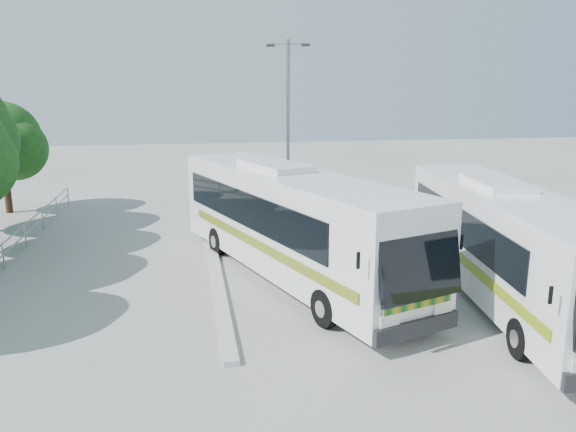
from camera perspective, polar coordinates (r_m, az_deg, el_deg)
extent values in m
plane|color=#A2A29C|center=(19.79, -0.46, -6.49)|extent=(100.00, 100.00, 0.00)
cube|color=#B2B2AD|center=(21.43, -7.47, -4.86)|extent=(0.40, 16.00, 0.15)
cylinder|color=gray|center=(24.09, -26.41, -1.96)|extent=(0.06, 22.00, 0.06)
cylinder|color=gray|center=(24.19, -26.31, -2.88)|extent=(0.06, 22.00, 0.06)
cylinder|color=gray|center=(33.67, -21.77, 1.60)|extent=(0.06, 0.06, 1.00)
cylinder|color=#382314|center=(33.51, -26.65, 2.63)|extent=(0.36, 0.36, 2.77)
sphere|color=#1B3B10|center=(33.22, -27.09, 6.91)|extent=(4.03, 4.03, 4.03)
sphere|color=#1B3B10|center=(32.56, -25.98, 6.14)|extent=(3.28, 3.28, 3.28)
cube|color=silver|center=(19.61, 0.18, -0.40)|extent=(6.84, 13.36, 3.35)
cube|color=black|center=(14.29, 13.26, -4.14)|extent=(2.55, 1.29, 2.13)
cube|color=black|center=(19.48, -4.35, 0.71)|extent=(3.44, 10.00, 1.21)
cube|color=black|center=(20.77, 2.65, 1.50)|extent=(3.44, 10.00, 1.21)
cube|color=#0B531A|center=(18.86, -3.06, -2.94)|extent=(3.71, 10.82, 0.31)
cylinder|color=black|center=(15.96, 3.82, -9.31)|extent=(0.67, 1.15, 1.10)
cylinder|color=black|center=(17.34, 10.80, -7.66)|extent=(0.67, 1.15, 1.10)
cylinder|color=black|center=(22.75, -7.16, -2.55)|extent=(0.67, 1.15, 1.10)
cylinder|color=black|center=(23.74, -1.60, -1.79)|extent=(0.67, 1.15, 1.10)
cube|color=white|center=(18.77, 21.18, -2.36)|extent=(4.26, 12.49, 3.11)
cube|color=black|center=(18.76, 16.91, -0.83)|extent=(1.43, 9.71, 1.12)
cube|color=black|center=(19.76, 24.04, -0.73)|extent=(1.43, 9.71, 1.12)
cube|color=#0E4C0A|center=(18.18, 17.62, -4.49)|extent=(1.53, 10.52, 0.29)
cylinder|color=black|center=(15.33, 22.56, -11.44)|extent=(0.45, 1.05, 1.02)
cylinder|color=black|center=(21.88, 14.57, -3.60)|extent=(0.45, 1.05, 1.02)
cylinder|color=black|center=(22.65, 20.18, -3.43)|extent=(0.45, 1.05, 1.02)
cylinder|color=gray|center=(29.14, 0.00, 8.75)|extent=(0.23, 0.23, 8.91)
cylinder|color=gray|center=(29.14, 0.00, 17.07)|extent=(1.71, 0.68, 0.09)
cube|color=black|center=(29.29, -1.79, 16.94)|extent=(0.43, 0.32, 0.13)
cube|color=black|center=(29.01, 1.82, 16.98)|extent=(0.43, 0.32, 0.13)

